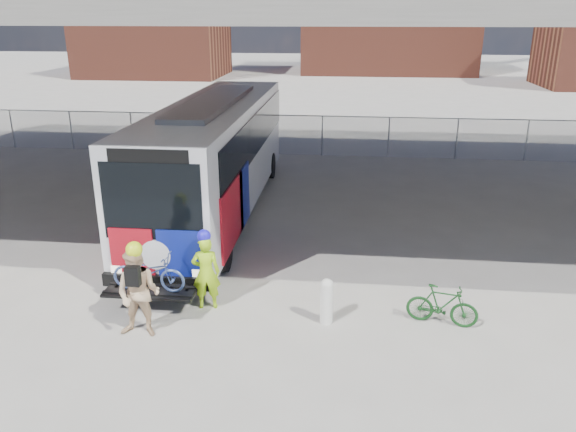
# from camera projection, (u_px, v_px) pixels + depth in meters

# --- Properties ---
(ground) EXTENTS (160.00, 160.00, 0.00)m
(ground) POSITION_uv_depth(u_px,v_px,m) (260.00, 263.00, 14.78)
(ground) COLOR #9E9991
(ground) RESTS_ON ground
(bus) EXTENTS (2.67, 12.90, 3.69)m
(bus) POSITION_uv_depth(u_px,v_px,m) (216.00, 149.00, 17.89)
(bus) COLOR silver
(bus) RESTS_ON ground
(overpass) EXTENTS (40.00, 16.00, 7.95)m
(overpass) POSITION_uv_depth(u_px,v_px,m) (277.00, 0.00, 16.28)
(overpass) COLOR #605E59
(overpass) RESTS_ON ground
(chainlink_fence) EXTENTS (30.00, 0.06, 30.00)m
(chainlink_fence) POSITION_uv_depth(u_px,v_px,m) (300.00, 124.00, 25.51)
(chainlink_fence) COLOR gray
(chainlink_fence) RESTS_ON ground
(brick_buildings) EXTENTS (54.00, 22.00, 12.00)m
(brick_buildings) POSITION_uv_depth(u_px,v_px,m) (343.00, 21.00, 57.86)
(brick_buildings) COLOR brown
(brick_buildings) RESTS_ON ground
(bollard) EXTENTS (0.27, 0.27, 1.03)m
(bollard) POSITION_uv_depth(u_px,v_px,m) (327.00, 299.00, 11.75)
(bollard) COLOR white
(bollard) RESTS_ON ground
(cyclist_hivis) EXTENTS (0.68, 0.51, 1.86)m
(cyclist_hivis) POSITION_uv_depth(u_px,v_px,m) (206.00, 271.00, 12.26)
(cyclist_hivis) COLOR #A5DE17
(cyclist_hivis) RESTS_ON ground
(cyclist_tan) EXTENTS (0.93, 0.73, 2.06)m
(cyclist_tan) POSITION_uv_depth(u_px,v_px,m) (138.00, 292.00, 11.15)
(cyclist_tan) COLOR #DDB88D
(cyclist_tan) RESTS_ON ground
(bike_parked) EXTENTS (1.54, 0.73, 0.89)m
(bike_parked) POSITION_uv_depth(u_px,v_px,m) (442.00, 305.00, 11.73)
(bike_parked) COLOR #16451A
(bike_parked) RESTS_ON ground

